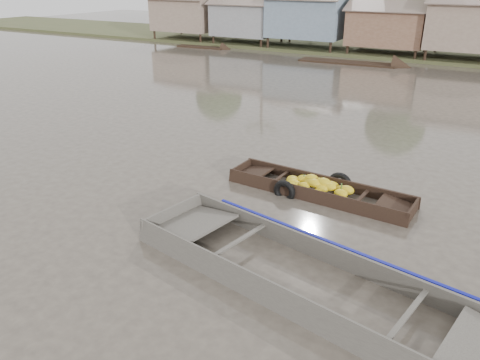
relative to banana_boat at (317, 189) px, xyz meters
The scene contains 3 objects.
ground 2.40m from the banana_boat, 109.53° to the right, with size 120.00×120.00×0.00m, color #473F36.
banana_boat is the anchor object (origin of this frame).
viewer_boat 4.67m from the banana_boat, 69.95° to the right, with size 8.83×3.78×0.69m.
Camera 1 is at (5.05, -9.85, 6.01)m, focal length 35.00 mm.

